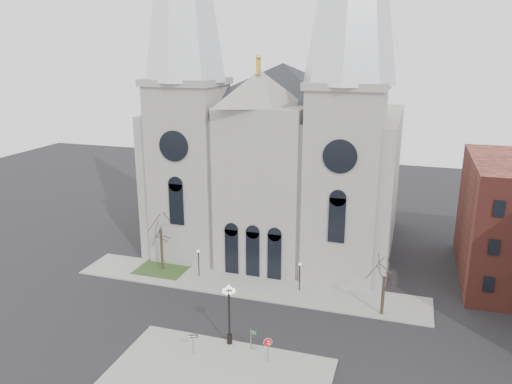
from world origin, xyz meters
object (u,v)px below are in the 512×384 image
(one_way_sign, at_px, (193,340))
(street_name_sign, at_px, (252,337))
(globe_lamp, at_px, (229,307))
(stop_sign, at_px, (268,344))

(one_way_sign, relative_size, street_name_sign, 0.97)
(globe_lamp, xyz_separation_m, street_name_sign, (2.20, -0.34, -2.42))
(globe_lamp, height_order, one_way_sign, globe_lamp)
(globe_lamp, distance_m, one_way_sign, 4.14)
(stop_sign, xyz_separation_m, street_name_sign, (-1.83, 1.20, -0.41))
(globe_lamp, distance_m, street_name_sign, 3.29)
(stop_sign, distance_m, globe_lamp, 4.76)
(stop_sign, distance_m, street_name_sign, 2.23)
(globe_lamp, relative_size, one_way_sign, 2.97)
(stop_sign, bearing_deg, street_name_sign, 141.78)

